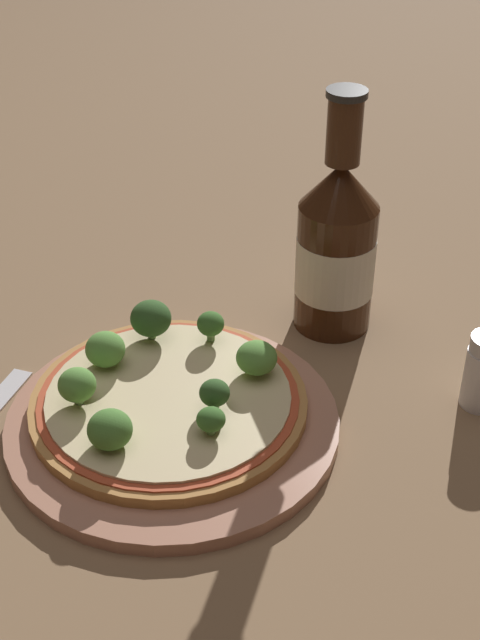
% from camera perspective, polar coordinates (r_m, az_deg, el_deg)
% --- Properties ---
extents(ground_plane, '(3.00, 3.00, 0.00)m').
position_cam_1_polar(ground_plane, '(0.74, -3.11, -6.38)').
color(ground_plane, '#846647').
extents(plate, '(0.27, 0.27, 0.01)m').
position_cam_1_polar(plate, '(0.73, -4.32, -6.55)').
color(plate, tan).
rests_on(plate, ground_plane).
extents(pizza, '(0.22, 0.22, 0.01)m').
position_cam_1_polar(pizza, '(0.72, -4.60, -5.30)').
color(pizza, '#B77F42').
rests_on(pizza, plate).
extents(broccoli_floret_0, '(0.03, 0.03, 0.03)m').
position_cam_1_polar(broccoli_floret_0, '(0.71, -10.39, -4.12)').
color(broccoli_floret_0, '#6B8E51').
rests_on(broccoli_floret_0, pizza).
extents(broccoli_floret_1, '(0.02, 0.02, 0.03)m').
position_cam_1_polar(broccoli_floret_1, '(0.69, -1.64, -4.71)').
color(broccoli_floret_1, '#6B8E51').
rests_on(broccoli_floret_1, pizza).
extents(broccoli_floret_2, '(0.03, 0.03, 0.03)m').
position_cam_1_polar(broccoli_floret_2, '(0.75, -8.62, -1.87)').
color(broccoli_floret_2, '#6B8E51').
rests_on(broccoli_floret_2, pizza).
extents(broccoli_floret_3, '(0.02, 0.02, 0.03)m').
position_cam_1_polar(broccoli_floret_3, '(0.77, -1.90, -0.27)').
color(broccoli_floret_3, '#6B8E51').
rests_on(broccoli_floret_3, pizza).
extents(broccoli_floret_4, '(0.03, 0.03, 0.03)m').
position_cam_1_polar(broccoli_floret_4, '(0.67, -8.33, -6.96)').
color(broccoli_floret_4, '#6B8E51').
rests_on(broccoli_floret_4, pizza).
extents(broccoli_floret_5, '(0.03, 0.03, 0.03)m').
position_cam_1_polar(broccoli_floret_5, '(0.73, 1.07, -2.44)').
color(broccoli_floret_5, '#6B8E51').
rests_on(broccoli_floret_5, pizza).
extents(broccoli_floret_6, '(0.02, 0.02, 0.02)m').
position_cam_1_polar(broccoli_floret_6, '(0.68, -1.87, -6.40)').
color(broccoli_floret_6, '#6B8E51').
rests_on(broccoli_floret_6, pizza).
extents(broccoli_floret_7, '(0.04, 0.04, 0.04)m').
position_cam_1_polar(broccoli_floret_7, '(0.77, -5.73, 0.10)').
color(broccoli_floret_7, '#6B8E51').
rests_on(broccoli_floret_7, pizza).
extents(beer_bottle, '(0.07, 0.07, 0.23)m').
position_cam_1_polar(beer_bottle, '(0.81, 6.18, 4.75)').
color(beer_bottle, '#381E0F').
rests_on(beer_bottle, ground_plane).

